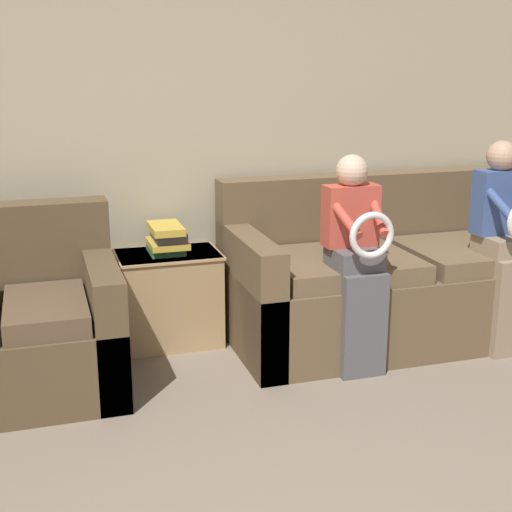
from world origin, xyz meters
name	(u,v)px	position (x,y,z in m)	size (l,w,h in m)	color
wall_back	(180,131)	(0.00, 2.89, 1.27)	(6.76, 0.06, 2.55)	#BCB293
couch_main	(396,281)	(1.26, 2.37, 0.35)	(2.13, 0.95, 0.99)	brown
child_left_seated	(357,254)	(0.78, 1.96, 0.67)	(0.31, 0.38, 1.21)	#56565B
child_right_seated	(505,236)	(1.73, 1.97, 0.70)	(0.29, 0.38, 1.25)	gray
side_shelf	(169,297)	(-0.15, 2.63, 0.30)	(0.62, 0.42, 0.58)	tan
book_stack	(167,239)	(-0.15, 2.63, 0.67)	(0.23, 0.31, 0.18)	#3D8451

